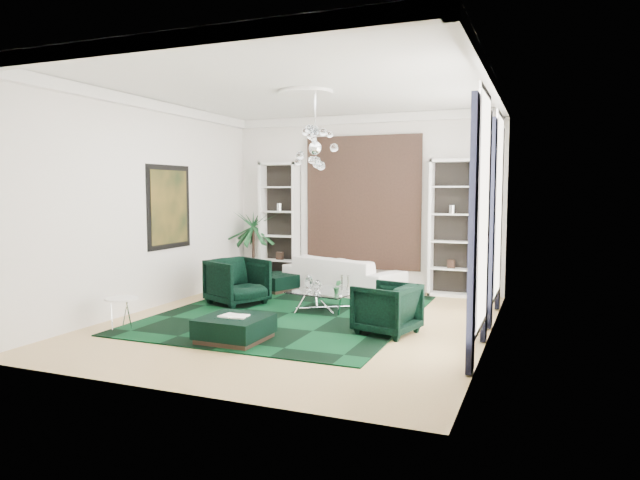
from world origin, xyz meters
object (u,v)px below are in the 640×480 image
at_px(sofa, 343,275).
at_px(palm, 253,237).
at_px(coffee_table, 327,301).
at_px(ottoman_front, 235,329).
at_px(armchair_right, 387,309).
at_px(side_table, 122,314).
at_px(armchair_left, 237,282).
at_px(ottoman_side, 276,283).

xyz_separation_m(sofa, palm, (-2.31, 0.33, 0.70)).
distance_m(coffee_table, ottoman_front, 2.46).
xyz_separation_m(sofa, ottoman_front, (-0.13, -4.28, -0.20)).
height_order(sofa, armchair_right, armchair_right).
bearing_deg(side_table, armchair_left, 73.10).
xyz_separation_m(coffee_table, ottoman_side, (-1.75, 1.49, -0.01)).
xyz_separation_m(side_table, palm, (-0.17, 4.62, 0.85)).
height_order(armchair_left, armchair_right, armchair_left).
bearing_deg(armchair_left, coffee_table, -62.68).
relative_size(coffee_table, side_table, 2.18).
height_order(armchair_right, side_table, armchair_right).
distance_m(sofa, side_table, 4.80).
height_order(armchair_left, palm, palm).
bearing_deg(ottoman_side, sofa, 15.12).
xyz_separation_m(sofa, coffee_table, (0.37, -1.87, -0.19)).
xyz_separation_m(ottoman_side, palm, (-0.92, 0.70, 0.91)).
relative_size(armchair_left, palm, 0.44).
bearing_deg(ottoman_side, palm, 142.84).
distance_m(ottoman_side, ottoman_front, 4.10).
height_order(sofa, ottoman_side, sofa).
relative_size(ottoman_front, side_table, 1.80).
relative_size(ottoman_front, palm, 0.42).
relative_size(ottoman_side, side_table, 1.63).
distance_m(side_table, palm, 4.70).
distance_m(armchair_right, ottoman_front, 2.29).
bearing_deg(sofa, coffee_table, 121.08).
distance_m(ottoman_side, side_table, 3.99).
relative_size(coffee_table, ottoman_side, 1.34).
bearing_deg(coffee_table, armchair_left, -177.55).
distance_m(coffee_table, ottoman_side, 2.30).
distance_m(coffee_table, side_table, 3.49).
xyz_separation_m(ottoman_front, side_table, (-2.01, -0.01, 0.06)).
height_order(coffee_table, ottoman_side, coffee_table).
height_order(armchair_left, side_table, armchair_left).
height_order(ottoman_front, side_table, side_table).
xyz_separation_m(armchair_right, side_table, (-3.92, -1.26, -0.15)).
relative_size(sofa, armchair_right, 3.09).
xyz_separation_m(armchair_right, palm, (-4.09, 3.36, 0.70)).
distance_m(armchair_right, side_table, 4.12).
bearing_deg(ottoman_front, palm, 115.34).
bearing_deg(palm, sofa, -8.02).
relative_size(sofa, ottoman_front, 2.89).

